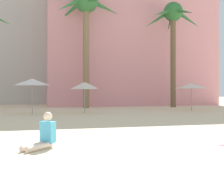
% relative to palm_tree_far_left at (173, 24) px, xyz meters
% --- Properties ---
extents(ground, '(120.00, 120.00, 0.00)m').
position_rel_palm_tree_far_left_xyz_m(ground, '(-9.57, -19.20, -7.96)').
color(ground, beige).
extents(hotel_pink, '(18.22, 9.87, 16.05)m').
position_rel_palm_tree_far_left_xyz_m(hotel_pink, '(-2.52, 7.29, 0.06)').
color(hotel_pink, pink).
rests_on(hotel_pink, ground).
extents(palm_tree_far_left, '(5.52, 5.78, 10.02)m').
position_rel_palm_tree_far_left_xyz_m(palm_tree_far_left, '(0.00, 0.00, 0.00)').
color(palm_tree_far_left, brown).
rests_on(palm_tree_far_left, ground).
extents(palm_tree_center, '(6.16, 6.44, 10.85)m').
position_rel_palm_tree_far_left_xyz_m(palm_tree_center, '(-8.25, 0.70, 0.73)').
color(palm_tree_center, '#896B4C').
rests_on(palm_tree_center, ground).
extents(cafe_umbrella_0, '(2.01, 2.01, 2.17)m').
position_rel_palm_tree_far_left_xyz_m(cafe_umbrella_0, '(-9.25, -5.39, -6.05)').
color(cafe_umbrella_0, gray).
rests_on(cafe_umbrella_0, ground).
extents(cafe_umbrella_2, '(2.49, 2.49, 2.13)m').
position_rel_palm_tree_far_left_xyz_m(cafe_umbrella_2, '(-1.02, -5.28, -6.03)').
color(cafe_umbrella_2, gray).
rests_on(cafe_umbrella_2, ground).
extents(cafe_umbrella_3, '(2.37, 2.37, 2.36)m').
position_rel_palm_tree_far_left_xyz_m(cafe_umbrella_3, '(-12.75, -5.37, -5.83)').
color(cafe_umbrella_3, gray).
rests_on(cafe_umbrella_3, ground).
extents(person_mid_right, '(0.94, 0.97, 0.96)m').
position_rel_palm_tree_far_left_xyz_m(person_mid_right, '(-12.07, -17.08, -7.63)').
color(person_mid_right, beige).
rests_on(person_mid_right, ground).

